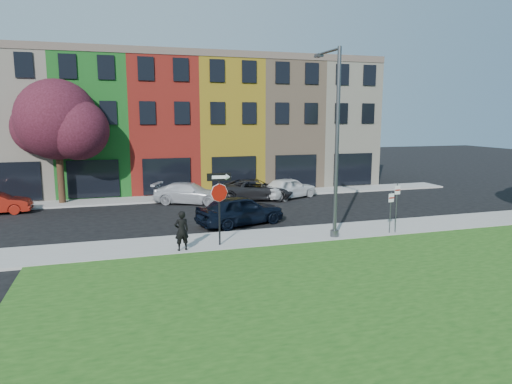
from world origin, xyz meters
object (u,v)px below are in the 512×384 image
object	(u,v)px
stop_sign	(219,194)
street_lamp	(335,143)
sedan_near	(240,210)
man	(182,231)

from	to	relation	value
stop_sign	street_lamp	bearing A→B (deg)	8.05
stop_sign	street_lamp	size ratio (longest dim) A/B	0.37
stop_sign	sedan_near	xyz separation A→B (m)	(1.99, 3.88, -1.58)
man	sedan_near	size ratio (longest dim) A/B	0.33
street_lamp	stop_sign	bearing A→B (deg)	179.22
sedan_near	street_lamp	xyz separation A→B (m)	(3.53, -3.84, 3.69)
stop_sign	street_lamp	distance (m)	5.90
stop_sign	man	bearing A→B (deg)	-161.41
man	street_lamp	xyz separation A→B (m)	(7.23, 0.37, 3.53)
street_lamp	sedan_near	bearing A→B (deg)	131.35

